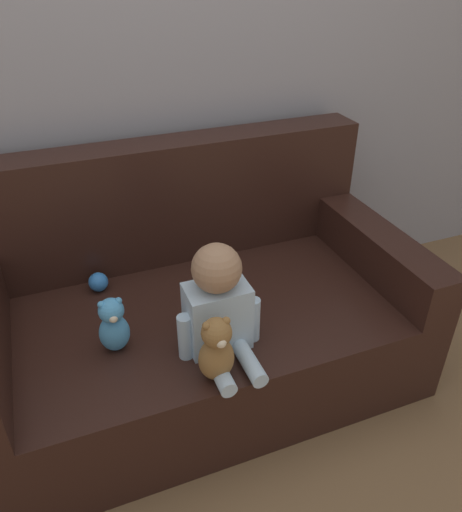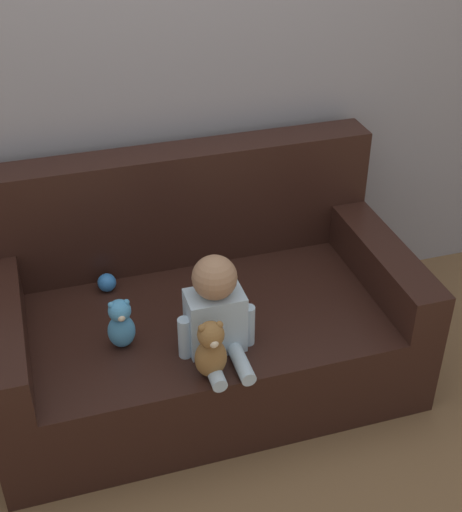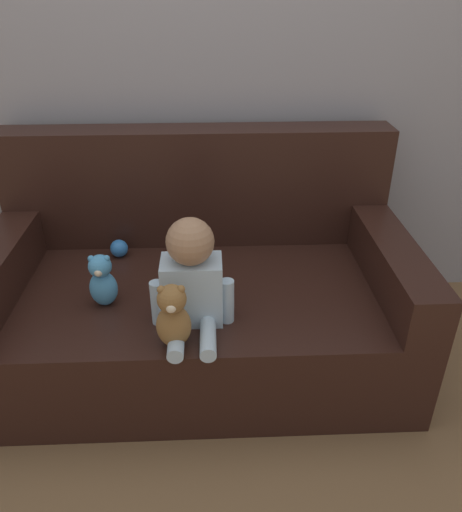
{
  "view_description": "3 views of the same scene",
  "coord_description": "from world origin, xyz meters",
  "views": [
    {
      "loc": [
        -0.46,
        -1.5,
        1.59
      ],
      "look_at": [
        0.14,
        0.01,
        0.57
      ],
      "focal_mm": 35.0,
      "sensor_mm": 36.0,
      "label": 1
    },
    {
      "loc": [
        -0.56,
        -2.25,
        2.18
      ],
      "look_at": [
        0.12,
        -0.03,
        0.63
      ],
      "focal_mm": 50.0,
      "sensor_mm": 36.0,
      "label": 2
    },
    {
      "loc": [
        0.06,
        -1.74,
        1.49
      ],
      "look_at": [
        0.13,
        -0.14,
        0.58
      ],
      "focal_mm": 35.0,
      "sensor_mm": 36.0,
      "label": 3
    }
  ],
  "objects": [
    {
      "name": "couch",
      "position": [
        0.0,
        0.07,
        0.3
      ],
      "size": [
        1.71,
        0.95,
        0.92
      ],
      "color": "black",
      "rests_on": "ground_plane"
    },
    {
      "name": "wall_back",
      "position": [
        0.0,
        0.56,
        1.3
      ],
      "size": [
        8.0,
        0.05,
        2.6
      ],
      "color": "#93939E",
      "rests_on": "ground_plane"
    },
    {
      "name": "plush_toy_side",
      "position": [
        -0.35,
        -0.15,
        0.49
      ],
      "size": [
        0.1,
        0.1,
        0.22
      ],
      "color": "#4C9EDB",
      "rests_on": "couch"
    },
    {
      "name": "teddy_bear_brown",
      "position": [
        -0.07,
        -0.4,
        0.51
      ],
      "size": [
        0.12,
        0.11,
        0.24
      ],
      "color": "olive",
      "rests_on": "couch"
    },
    {
      "name": "toy_ball",
      "position": [
        -0.35,
        0.23,
        0.43
      ],
      "size": [
        0.08,
        0.08,
        0.08
      ],
      "color": "#337FDB",
      "rests_on": "couch"
    },
    {
      "name": "ground_plane",
      "position": [
        0.0,
        0.0,
        0.0
      ],
      "size": [
        12.0,
        12.0,
        0.0
      ],
      "primitive_type": "plane",
      "color": "brown"
    },
    {
      "name": "person_baby",
      "position": [
        -0.01,
        -0.26,
        0.56
      ],
      "size": [
        0.3,
        0.33,
        0.4
      ],
      "color": "silver",
      "rests_on": "couch"
    }
  ]
}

